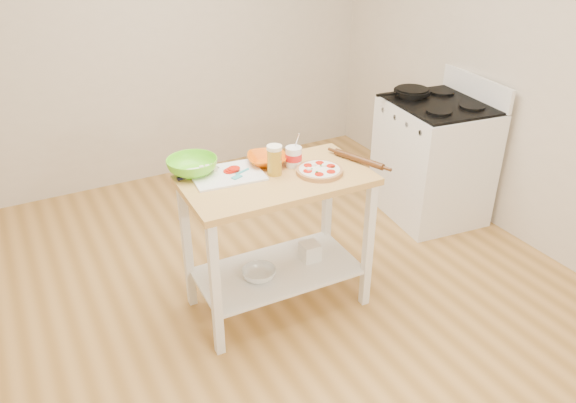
# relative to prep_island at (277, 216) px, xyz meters

# --- Properties ---
(room_shell) EXTENTS (4.04, 4.54, 2.74)m
(room_shell) POSITION_rel_prep_island_xyz_m (-0.02, -0.04, 0.71)
(room_shell) COLOR #B88744
(room_shell) RESTS_ON ground
(prep_island) EXTENTS (1.09, 0.61, 0.90)m
(prep_island) POSITION_rel_prep_island_xyz_m (0.00, 0.00, 0.00)
(prep_island) COLOR tan
(prep_island) RESTS_ON ground
(gas_stove) EXTENTS (0.76, 0.86, 1.11)m
(gas_stove) POSITION_rel_prep_island_xyz_m (1.64, 0.48, -0.17)
(gas_stove) COLOR white
(gas_stove) RESTS_ON ground
(skillet) EXTENTS (0.44, 0.28, 0.03)m
(skillet) POSITION_rel_prep_island_xyz_m (1.54, 0.71, 0.33)
(skillet) COLOR black
(skillet) RESTS_ON gas_stove
(pizza) EXTENTS (0.27, 0.27, 0.04)m
(pizza) POSITION_rel_prep_island_xyz_m (0.24, -0.07, 0.27)
(pizza) COLOR tan
(pizza) RESTS_ON prep_island
(cutting_board) EXTENTS (0.43, 0.34, 0.04)m
(cutting_board) POSITION_rel_prep_island_xyz_m (-0.24, 0.16, 0.26)
(cutting_board) COLOR white
(cutting_board) RESTS_ON prep_island
(spatula) EXTENTS (0.14, 0.10, 0.01)m
(spatula) POSITION_rel_prep_island_xyz_m (-0.18, 0.11, 0.27)
(spatula) COLOR #39AFB7
(spatula) RESTS_ON cutting_board
(knife) EXTENTS (0.27, 0.07, 0.01)m
(knife) POSITION_rel_prep_island_xyz_m (-0.42, 0.22, 0.27)
(knife) COLOR silver
(knife) RESTS_ON cutting_board
(orange_bowl) EXTENTS (0.29, 0.29, 0.06)m
(orange_bowl) POSITION_rel_prep_island_xyz_m (0.03, 0.19, 0.28)
(orange_bowl) COLOR #E15903
(orange_bowl) RESTS_ON prep_island
(green_bowl) EXTENTS (0.34, 0.34, 0.09)m
(green_bowl) POSITION_rel_prep_island_xyz_m (-0.40, 0.28, 0.30)
(green_bowl) COLOR #68DF21
(green_bowl) RESTS_ON prep_island
(beer_pint) EXTENTS (0.09, 0.09, 0.18)m
(beer_pint) POSITION_rel_prep_island_xyz_m (0.01, 0.04, 0.35)
(beer_pint) COLOR #AF8720
(beer_pint) RESTS_ON prep_island
(yogurt_tub) EXTENTS (0.10, 0.10, 0.21)m
(yogurt_tub) POSITION_rel_prep_island_xyz_m (0.16, 0.09, 0.32)
(yogurt_tub) COLOR white
(yogurt_tub) RESTS_ON prep_island
(rolling_pin) EXTENTS (0.15, 0.34, 0.04)m
(rolling_pin) POSITION_rel_prep_island_xyz_m (0.52, -0.05, 0.28)
(rolling_pin) COLOR #4F2B12
(rolling_pin) RESTS_ON prep_island
(shelf_glass_bowl) EXTENTS (0.27, 0.27, 0.07)m
(shelf_glass_bowl) POSITION_rel_prep_island_xyz_m (-0.14, -0.03, -0.35)
(shelf_glass_bowl) COLOR silver
(shelf_glass_bowl) RESTS_ON prep_island
(shelf_bin) EXTENTS (0.12, 0.12, 0.11)m
(shelf_bin) POSITION_rel_prep_island_xyz_m (0.23, 0.01, -0.33)
(shelf_bin) COLOR white
(shelf_bin) RESTS_ON prep_island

